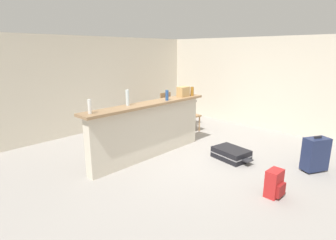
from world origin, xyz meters
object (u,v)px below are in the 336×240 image
object	(u,v)px
bottle_white	(90,107)
dining_chair_far_side	(163,106)
bottle_blue	(167,95)
dining_table	(173,104)
suitcase_upright_navy	(315,154)
bottle_clear	(127,98)
grocery_bag	(183,92)
suitcase_flat_black	(231,154)
bottle_amber	(192,91)
dining_chair_near_partition	(189,112)
backpack_red	(274,184)

from	to	relation	value
bottle_white	dining_chair_far_side	bearing A→B (deg)	26.48
bottle_blue	dining_table	bearing A→B (deg)	38.57
dining_chair_far_side	suitcase_upright_navy	distance (m)	4.44
bottle_white	bottle_clear	xyz separation A→B (m)	(0.84, 0.08, 0.03)
bottle_white	bottle_clear	world-z (taller)	bottle_clear
dining_table	dining_chair_far_side	xyz separation A→B (m)	(0.10, 0.52, -0.13)
grocery_bag	suitcase_flat_black	world-z (taller)	grocery_bag
dining_chair_far_side	bottle_amber	bearing A→B (deg)	-115.88
suitcase_flat_black	bottle_white	bearing A→B (deg)	151.23
dining_chair_near_partition	grocery_bag	bearing A→B (deg)	-147.92
dining_chair_far_side	suitcase_upright_navy	xyz separation A→B (m)	(-0.54, -4.40, -0.19)
bottle_clear	bottle_blue	xyz separation A→B (m)	(0.90, -0.15, -0.04)
backpack_red	suitcase_upright_navy	size ratio (longest dim) A/B	0.63
dining_chair_far_side	dining_table	bearing A→B (deg)	-101.33
bottle_blue	bottle_amber	xyz separation A→B (m)	(0.82, -0.01, -0.01)
bottle_clear	dining_chair_near_partition	size ratio (longest dim) A/B	0.32
dining_chair_near_partition	bottle_blue	bearing A→B (deg)	-156.45
grocery_bag	backpack_red	distance (m)	2.84
bottle_blue	suitcase_flat_black	size ratio (longest dim) A/B	0.24
dining_chair_far_side	suitcase_flat_black	bearing A→B (deg)	-109.85
bottle_amber	dining_chair_far_side	xyz separation A→B (m)	(0.87, 1.79, -0.72)
bottle_white	dining_chair_far_side	xyz separation A→B (m)	(3.44, 1.71, -0.74)
bottle_clear	bottle_amber	xyz separation A→B (m)	(1.73, -0.16, -0.05)
dining_table	dining_chair_far_side	bearing A→B (deg)	78.67
bottle_clear	dining_chair_far_side	world-z (taller)	bottle_clear
dining_table	bottle_blue	bearing A→B (deg)	-141.43
grocery_bag	bottle_white	bearing A→B (deg)	179.83
bottle_amber	dining_table	xyz separation A→B (m)	(0.77, 1.27, -0.59)
dining_table	dining_chair_far_side	size ratio (longest dim) A/B	1.18
bottle_blue	dining_table	size ratio (longest dim) A/B	0.19
suitcase_flat_black	backpack_red	world-z (taller)	backpack_red
bottle_white	suitcase_flat_black	xyz separation A→B (m)	(2.36, -1.29, -1.15)
bottle_clear	bottle_white	bearing A→B (deg)	-174.45
dining_chair_far_side	bottle_clear	bearing A→B (deg)	-147.87
bottle_blue	backpack_red	size ratio (longest dim) A/B	0.50
dining_table	backpack_red	xyz separation A→B (m)	(-1.81, -3.72, -0.44)
bottle_white	bottle_blue	size ratio (longest dim) A/B	1.12
suitcase_flat_black	bottle_amber	bearing A→B (deg)	79.91
bottle_white	bottle_clear	distance (m)	0.85
grocery_bag	dining_chair_far_side	xyz separation A→B (m)	(1.10, 1.72, -0.73)
dining_table	suitcase_upright_navy	world-z (taller)	dining_table
bottle_clear	bottle_blue	world-z (taller)	bottle_clear
bottle_white	suitcase_upright_navy	distance (m)	4.06
dining_table	dining_chair_far_side	world-z (taller)	dining_chair_far_side
dining_chair_far_side	backpack_red	xyz separation A→B (m)	(-1.91, -4.24, -0.31)
bottle_clear	backpack_red	distance (m)	2.90
dining_chair_near_partition	suitcase_upright_navy	world-z (taller)	dining_chair_near_partition
bottle_blue	bottle_amber	size ratio (longest dim) A/B	1.05
suitcase_flat_black	suitcase_upright_navy	size ratio (longest dim) A/B	1.30
bottle_white	bottle_amber	world-z (taller)	bottle_white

